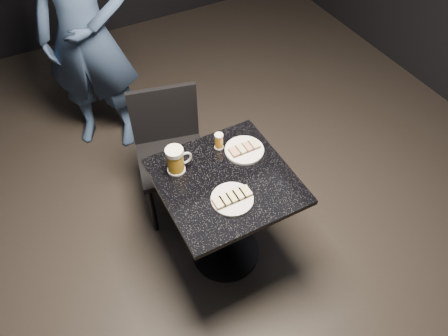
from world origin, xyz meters
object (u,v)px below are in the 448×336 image
at_px(table, 226,206).
at_px(chair, 170,147).
at_px(plate_small, 244,150).
at_px(beer_mug, 176,160).
at_px(beer_tumbler, 219,141).
at_px(plate_large, 232,199).
at_px(patron, 85,36).

xyz_separation_m(table, chair, (-0.09, 0.60, -0.01)).
distance_m(plate_small, beer_mug, 0.40).
bearing_deg(beer_tumbler, chair, 115.21).
bearing_deg(beer_tumbler, plate_small, -40.13).
bearing_deg(beer_mug, plate_large, -62.76).
bearing_deg(beer_tumbler, patron, 107.92).
xyz_separation_m(plate_small, beer_mug, (-0.39, 0.05, 0.07)).
bearing_deg(patron, chair, -44.79).
bearing_deg(plate_small, plate_large, -129.80).
xyz_separation_m(plate_small, patron, (-0.50, 1.30, 0.17)).
height_order(beer_tumbler, chair, chair).
height_order(plate_large, table, plate_large).
relative_size(plate_large, beer_mug, 1.39).
relative_size(plate_small, table, 0.30).
height_order(plate_large, beer_mug, beer_mug).
distance_m(plate_large, plate_small, 0.36).
relative_size(plate_large, plate_small, 0.99).
distance_m(patron, table, 1.53).
relative_size(table, beer_mug, 4.75).
bearing_deg(beer_mug, beer_tumbler, 9.38).
bearing_deg(patron, beer_mug, -54.41).
relative_size(patron, beer_tumbler, 18.87).
distance_m(table, beer_tumbler, 0.38).
distance_m(beer_mug, beer_tumbler, 0.29).
relative_size(plate_large, beer_tumbler, 2.24).
xyz_separation_m(plate_small, chair, (-0.28, 0.46, -0.25)).
bearing_deg(plate_small, patron, 111.12).
height_order(plate_small, beer_tumbler, beer_tumbler).
height_order(plate_large, chair, chair).
distance_m(plate_small, table, 0.34).
xyz_separation_m(beer_mug, beer_tumbler, (0.28, 0.05, -0.03)).
distance_m(beer_mug, chair, 0.54).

